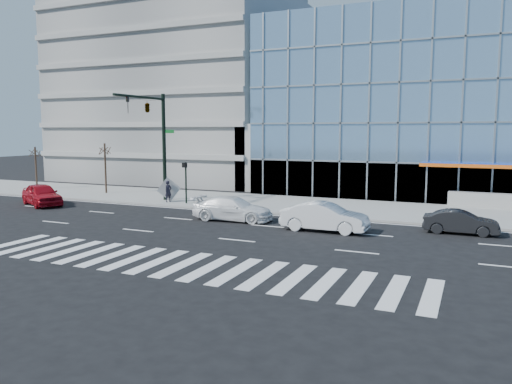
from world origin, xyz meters
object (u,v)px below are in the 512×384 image
street_tree_near (105,150)px  tilted_panel (169,189)px  ped_signal_post (185,176)px  pedestrian (168,191)px  traffic_signal (152,120)px  dark_sedan (461,222)px  white_suv (233,209)px  street_tree_far (35,152)px  red_sedan (42,194)px  white_sedan (325,217)px

street_tree_near → tilted_panel: 8.57m
ped_signal_post → pedestrian: (-1.57, 0.08, -1.19)m
traffic_signal → ped_signal_post: traffic_signal is taller
dark_sedan → pedestrian: (-20.19, 2.83, 0.32)m
ped_signal_post → white_suv: 7.27m
street_tree_near → tilted_panel: (7.82, -2.22, -2.72)m
street_tree_far → pedestrian: (15.93, -2.47, -2.50)m
ped_signal_post → pedestrian: 1.97m
white_suv → red_sedan: size_ratio=1.06×
street_tree_far → red_sedan: 10.72m
red_sedan → tilted_panel: bearing=-33.4°
traffic_signal → pedestrian: bearing=26.2°
traffic_signal → street_tree_far: 15.53m
ped_signal_post → tilted_panel: size_ratio=2.31×
street_tree_near → white_suv: street_tree_near is taller
traffic_signal → tilted_panel: bearing=40.9°
street_tree_near → red_sedan: (-0.12, -6.76, -2.98)m
street_tree_near → red_sedan: bearing=-91.0°
ped_signal_post → white_sedan: size_ratio=0.64×
street_tree_far → red_sedan: size_ratio=0.83×
white_suv → dark_sedan: 12.84m
street_tree_near → pedestrian: 8.78m
white_suv → white_sedan: (6.00, -0.90, 0.06)m
ped_signal_post → dark_sedan: ped_signal_post is taller
dark_sedan → pedestrian: 20.39m
white_suv → pedestrian: (-7.42, 4.15, 0.23)m
dark_sedan → red_sedan: red_sedan is taller
street_tree_near → street_tree_far: (-8.00, 0.00, -0.33)m
white_suv → pedestrian: size_ratio=3.11×
street_tree_near → dark_sedan: size_ratio=1.12×
ped_signal_post → white_suv: size_ratio=0.61×
street_tree_far → red_sedan: (7.88, -6.76, -2.65)m
dark_sedan → traffic_signal: bearing=82.4°
street_tree_far → white_sedan: (29.35, -7.52, -2.67)m
white_suv → dark_sedan: white_suv is taller
street_tree_near → white_sedan: (21.35, -7.52, -3.00)m
pedestrian → tilted_panel: (-0.11, 0.25, 0.12)m
traffic_signal → ped_signal_post: size_ratio=2.67×
ped_signal_post → dark_sedan: 18.89m
street_tree_near → dark_sedan: 28.79m
street_tree_near → street_tree_far: size_ratio=1.09×
white_sedan → street_tree_near: bearing=71.1°
ped_signal_post → street_tree_far: bearing=171.7°
red_sedan → pedestrian: (8.05, 4.29, 0.15)m
street_tree_near → pedestrian: street_tree_near is taller
traffic_signal → white_sedan: traffic_signal is taller
traffic_signal → dark_sedan: traffic_signal is taller
ped_signal_post → tilted_panel: bearing=168.7°
red_sedan → tilted_panel: tilted_panel is taller
pedestrian → tilted_panel: tilted_panel is taller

